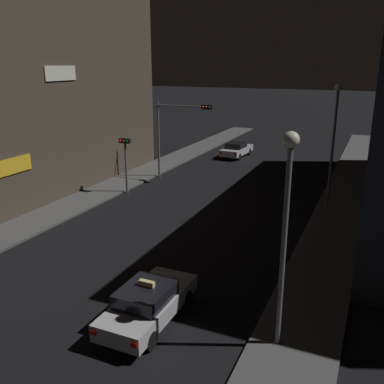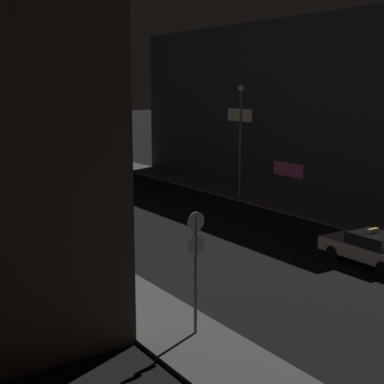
# 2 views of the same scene
# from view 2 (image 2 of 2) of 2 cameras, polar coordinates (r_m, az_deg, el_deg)

# --- Properties ---
(sidewalk_left) EXTENTS (2.82, 57.78, 0.13)m
(sidewalk_left) POSITION_cam_2_polar(r_m,az_deg,el_deg) (33.89, -17.55, -2.78)
(sidewalk_left) COLOR #4C4C4C
(sidewalk_left) RESTS_ON ground_plane
(sidewalk_right) EXTENTS (2.82, 57.78, 0.13)m
(sidewalk_right) POSITION_cam_2_polar(r_m,az_deg,el_deg) (40.89, 4.05, -0.04)
(sidewalk_right) COLOR #4C4C4C
(sidewalk_right) RESTS_ON ground_plane
(building_facade_right) EXTENTS (9.71, 26.33, 11.96)m
(building_facade_right) POSITION_cam_2_polar(r_m,az_deg,el_deg) (45.00, 9.74, 8.40)
(building_facade_right) COLOR #282D38
(building_facade_right) RESTS_ON ground_plane
(taxi) EXTENTS (1.82, 4.45, 1.62)m
(taxi) POSITION_cam_2_polar(r_m,az_deg,el_deg) (25.85, 17.50, -5.39)
(taxi) COLOR #B7B7BC
(taxi) RESTS_ON ground_plane
(far_car) EXTENTS (2.07, 4.55, 1.42)m
(far_car) POSITION_cam_2_polar(r_m,az_deg,el_deg) (45.55, -15.58, 1.55)
(far_car) COLOR #B7B7BC
(far_car) RESTS_ON ground_plane
(traffic_light_overhead) EXTENTS (4.54, 0.42, 5.94)m
(traffic_light_overhead) POSITION_cam_2_polar(r_m,az_deg,el_deg) (35.37, -13.36, 4.87)
(traffic_light_overhead) COLOR slate
(traffic_light_overhead) RESTS_ON ground_plane
(traffic_light_left_kerb) EXTENTS (0.80, 0.42, 3.96)m
(traffic_light_left_kerb) POSITION_cam_2_polar(r_m,az_deg,el_deg) (30.54, -12.99, 1.28)
(traffic_light_left_kerb) COLOR slate
(traffic_light_left_kerb) RESTS_ON ground_plane
(sign_pole_left) EXTENTS (0.62, 0.10, 3.84)m
(sign_pole_left) POSITION_cam_2_polar(r_m,az_deg,el_deg) (17.26, 0.37, -6.87)
(sign_pole_left) COLOR slate
(sign_pole_left) RESTS_ON sidewalk_left
(street_lamp_far_block) EXTENTS (0.41, 0.41, 7.54)m
(street_lamp_far_block) POSITION_cam_2_polar(r_m,az_deg,el_deg) (38.42, 4.91, 6.30)
(street_lamp_far_block) COLOR slate
(street_lamp_far_block) RESTS_ON sidewalk_right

